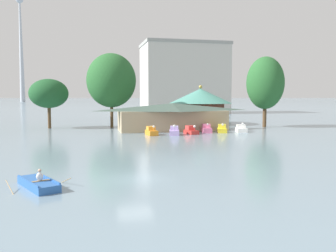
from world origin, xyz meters
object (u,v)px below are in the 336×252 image
(green_roof_pavilion, at_px, (200,104))
(rowboat_with_rower, at_px, (38,184))
(pedal_boat_yellow, at_px, (222,129))
(boathouse, at_px, (172,116))
(shoreline_tree_tall_left, at_px, (49,94))
(pedal_boat_red, at_px, (191,131))
(pedal_boat_orange, at_px, (151,132))
(background_building_block, at_px, (184,78))
(pedal_boat_lavender, at_px, (174,131))
(pedal_boat_white, at_px, (241,129))
(distant_broadcast_tower, at_px, (20,22))
(shoreline_tree_mid, at_px, (111,80))
(pedal_boat_pink, at_px, (206,129))
(shoreline_tree_right, at_px, (265,83))

(green_roof_pavilion, bearing_deg, rowboat_with_rower, -119.22)
(pedal_boat_yellow, relative_size, boathouse, 0.13)
(shoreline_tree_tall_left, bearing_deg, pedal_boat_red, -33.80)
(pedal_boat_orange, bearing_deg, pedal_boat_red, 87.01)
(pedal_boat_yellow, height_order, background_building_block, background_building_block)
(rowboat_with_rower, distance_m, shoreline_tree_tall_left, 44.45)
(rowboat_with_rower, xyz_separation_m, pedal_boat_orange, (12.61, 28.71, 0.26))
(pedal_boat_orange, bearing_deg, pedal_boat_lavender, 77.24)
(rowboat_with_rower, xyz_separation_m, background_building_block, (35.79, 93.93, 11.46))
(pedal_boat_white, bearing_deg, shoreline_tree_tall_left, -100.59)
(pedal_boat_red, relative_size, background_building_block, 0.11)
(rowboat_with_rower, xyz_separation_m, pedal_boat_lavender, (16.03, 28.34, 0.26))
(rowboat_with_rower, bearing_deg, pedal_boat_orange, -49.33)
(pedal_boat_orange, relative_size, boathouse, 0.15)
(pedal_boat_lavender, height_order, distant_broadcast_tower, distant_broadcast_tower)
(pedal_boat_lavender, bearing_deg, pedal_boat_red, 118.48)
(background_building_block, bearing_deg, shoreline_tree_mid, -118.83)
(shoreline_tree_tall_left, bearing_deg, green_roof_pavilion, 5.74)
(pedal_boat_red, relative_size, pedal_boat_yellow, 1.18)
(shoreline_tree_mid, bearing_deg, pedal_boat_yellow, -38.88)
(shoreline_tree_mid, relative_size, distant_broadcast_tower, 0.08)
(pedal_boat_lavender, relative_size, background_building_block, 0.11)
(shoreline_tree_tall_left, bearing_deg, boathouse, -22.73)
(pedal_boat_pink, relative_size, pedal_boat_yellow, 1.08)
(pedal_boat_pink, distance_m, shoreline_tree_tall_left, 29.08)
(pedal_boat_yellow, distance_m, shoreline_tree_mid, 22.66)
(rowboat_with_rower, height_order, distant_broadcast_tower, distant_broadcast_tower)
(pedal_boat_white, bearing_deg, boathouse, -103.84)
(shoreline_tree_right, bearing_deg, distant_broadcast_tower, 106.30)
(pedal_boat_white, bearing_deg, background_building_block, -173.48)
(shoreline_tree_mid, bearing_deg, pedal_boat_pink, -42.01)
(pedal_boat_pink, relative_size, shoreline_tree_tall_left, 0.31)
(green_roof_pavilion, bearing_deg, pedal_boat_orange, -126.84)
(pedal_boat_white, xyz_separation_m, distant_broadcast_tower, (-83.47, 320.83, 76.22))
(pedal_boat_orange, height_order, green_roof_pavilion, green_roof_pavilion)
(rowboat_with_rower, height_order, boathouse, boathouse)
(shoreline_tree_mid, bearing_deg, distant_broadcast_tower, 101.69)
(pedal_boat_orange, bearing_deg, green_roof_pavilion, 136.70)
(pedal_boat_white, bearing_deg, pedal_boat_pink, -81.60)
(pedal_boat_pink, xyz_separation_m, shoreline_tree_mid, (-14.05, 12.66, 8.10))
(green_roof_pavilion, bearing_deg, background_building_block, 78.51)
(rowboat_with_rower, distance_m, pedal_boat_red, 34.69)
(shoreline_tree_right, bearing_deg, pedal_boat_lavender, -155.14)
(distant_broadcast_tower, bearing_deg, pedal_boat_white, -75.42)
(shoreline_tree_right, bearing_deg, rowboat_with_rower, -133.65)
(pedal_boat_red, bearing_deg, pedal_boat_orange, -96.30)
(pedal_boat_red, distance_m, distant_broadcast_tower, 338.91)
(green_roof_pavilion, bearing_deg, shoreline_tree_tall_left, -174.26)
(pedal_boat_orange, relative_size, shoreline_tree_mid, 0.21)
(distant_broadcast_tower, bearing_deg, shoreline_tree_mid, -78.31)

